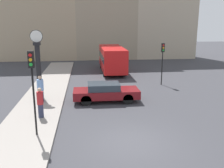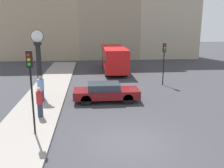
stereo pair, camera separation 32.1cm
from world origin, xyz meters
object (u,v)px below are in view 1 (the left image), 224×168
at_px(street_clock, 38,66).
at_px(pedestrian_blue_stripe, 40,89).
at_px(sedan_car, 106,92).
at_px(bus_distant, 112,58).
at_px(traffic_light_far, 163,55).
at_px(pedestrian_red_top, 40,103).
at_px(traffic_light_near, 32,76).

distance_m(street_clock, pedestrian_blue_stripe, 1.80).
distance_m(sedan_car, bus_distant, 10.96).
relative_size(bus_distant, pedestrian_blue_stripe, 4.39).
distance_m(traffic_light_far, pedestrian_red_top, 11.86).
relative_size(traffic_light_near, pedestrian_red_top, 2.32).
bearing_deg(sedan_car, pedestrian_red_top, -143.41).
relative_size(bus_distant, street_clock, 1.64).
relative_size(bus_distant, traffic_light_near, 1.94).
bearing_deg(pedestrian_blue_stripe, bus_distant, 60.41).
bearing_deg(sedan_car, bus_distant, 81.38).
relative_size(traffic_light_far, pedestrian_blue_stripe, 2.06).
bearing_deg(traffic_light_near, sedan_car, 54.17).
bearing_deg(street_clock, pedestrian_blue_stripe, -78.17).
bearing_deg(traffic_light_near, traffic_light_far, 46.20).
height_order(pedestrian_blue_stripe, pedestrian_red_top, pedestrian_blue_stripe).
relative_size(traffic_light_near, street_clock, 0.84).
bearing_deg(bus_distant, traffic_light_near, -108.67).
bearing_deg(pedestrian_blue_stripe, traffic_light_far, 23.05).
height_order(sedan_car, bus_distant, bus_distant).
xyz_separation_m(bus_distant, traffic_light_near, (-5.42, -16.04, 1.42)).
bearing_deg(traffic_light_far, bus_distant, 119.51).
relative_size(sedan_car, street_clock, 0.95).
height_order(traffic_light_far, pedestrian_blue_stripe, traffic_light_far).
bearing_deg(sedan_car, street_clock, 165.74).
distance_m(street_clock, pedestrian_red_top, 4.41).
xyz_separation_m(bus_distant, pedestrian_blue_stripe, (-6.07, -10.69, -0.57)).
distance_m(traffic_light_near, pedestrian_blue_stripe, 5.75).
xyz_separation_m(bus_distant, pedestrian_red_top, (-5.58, -13.73, -0.58)).
distance_m(pedestrian_blue_stripe, pedestrian_red_top, 3.08).
xyz_separation_m(pedestrian_blue_stripe, pedestrian_red_top, (0.49, -3.04, -0.01)).
height_order(sedan_car, pedestrian_blue_stripe, pedestrian_blue_stripe).
height_order(sedan_car, traffic_light_far, traffic_light_far).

